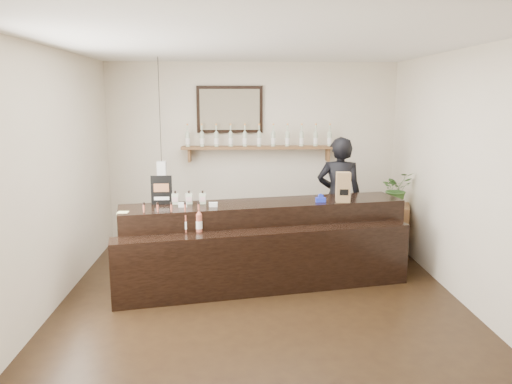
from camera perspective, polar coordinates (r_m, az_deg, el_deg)
The scene contains 10 objects.
ground at distance 5.81m, azimuth 0.54°, elevation -12.19°, with size 5.00×5.00×0.00m, color black.
room_shell at distance 5.38m, azimuth 0.57°, elevation 4.75°, with size 5.00×5.00×5.00m.
back_wall_decor at distance 7.74m, azimuth -1.54°, elevation 7.01°, with size 2.66×0.96×1.69m.
counter at distance 6.19m, azimuth 0.93°, elevation -6.17°, with size 3.57×1.61×1.15m.
promo_sign at distance 6.15m, azimuth -10.75°, elevation 0.22°, with size 0.25×0.03×0.35m.
paper_bag at distance 6.28m, azimuth 9.92°, elevation 0.55°, with size 0.18×0.14×0.37m.
tape_dispenser at distance 6.25m, azimuth 7.40°, elevation -0.79°, with size 0.13×0.05×0.11m.
side_cabinet at distance 7.45m, azimuth 15.50°, elevation -4.30°, with size 0.52×0.61×0.76m.
potted_plant at distance 7.32m, azimuth 15.75°, elevation 0.38°, with size 0.43×0.37×0.48m, color #345B24.
shopkeeper at distance 7.17m, azimuth 9.49°, elevation 0.26°, with size 0.71×0.47×1.95m, color black.
Camera 1 is at (-0.29, -5.34, 2.27)m, focal length 35.00 mm.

